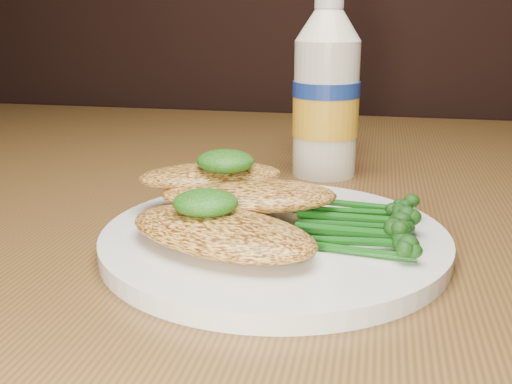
# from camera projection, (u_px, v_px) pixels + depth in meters

# --- Properties ---
(plate) EXTENTS (0.25, 0.25, 0.01)m
(plate) POSITION_uv_depth(u_px,v_px,m) (274.00, 239.00, 0.43)
(plate) COLOR white
(plate) RESTS_ON dining_table
(chicken_front) EXTENTS (0.16, 0.12, 0.02)m
(chicken_front) POSITION_uv_depth(u_px,v_px,m) (221.00, 232.00, 0.39)
(chicken_front) COLOR gold
(chicken_front) RESTS_ON plate
(chicken_mid) EXTENTS (0.14, 0.08, 0.02)m
(chicken_mid) POSITION_uv_depth(u_px,v_px,m) (249.00, 195.00, 0.44)
(chicken_mid) COLOR gold
(chicken_mid) RESTS_ON plate
(chicken_back) EXTENTS (0.13, 0.10, 0.02)m
(chicken_back) POSITION_uv_depth(u_px,v_px,m) (210.00, 176.00, 0.47)
(chicken_back) COLOR gold
(chicken_back) RESTS_ON plate
(pesto_front) EXTENTS (0.05, 0.04, 0.02)m
(pesto_front) POSITION_uv_depth(u_px,v_px,m) (205.00, 203.00, 0.40)
(pesto_front) COLOR black
(pesto_front) RESTS_ON chicken_front
(pesto_back) EXTENTS (0.05, 0.05, 0.02)m
(pesto_back) POSITION_uv_depth(u_px,v_px,m) (225.00, 161.00, 0.46)
(pesto_back) COLOR black
(pesto_back) RESTS_ON chicken_back
(broccolini_bundle) EXTENTS (0.12, 0.10, 0.02)m
(broccolini_bundle) POSITION_uv_depth(u_px,v_px,m) (349.00, 220.00, 0.42)
(broccolini_bundle) COLOR #114B10
(broccolini_bundle) RESTS_ON plate
(mayo_bottle) EXTENTS (0.09, 0.09, 0.19)m
(mayo_bottle) POSITION_uv_depth(u_px,v_px,m) (326.00, 83.00, 0.59)
(mayo_bottle) COLOR white
(mayo_bottle) RESTS_ON dining_table
(pepper_grinder) EXTENTS (0.06, 0.06, 0.11)m
(pepper_grinder) POSITION_uv_depth(u_px,v_px,m) (323.00, 109.00, 0.69)
(pepper_grinder) COLOR black
(pepper_grinder) RESTS_ON dining_table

